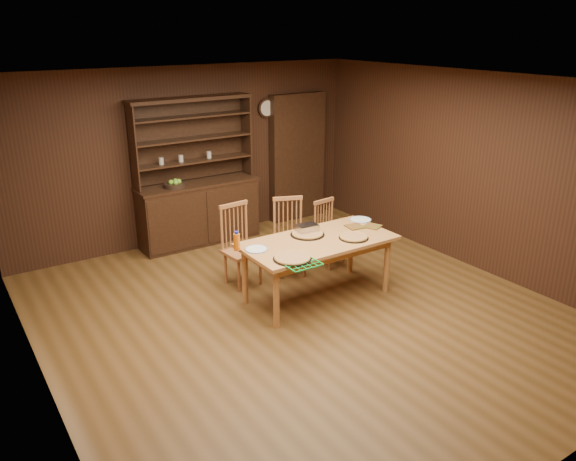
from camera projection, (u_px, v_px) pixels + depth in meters
floor at (302, 314)px, 6.48m from camera, size 6.00×6.00×0.00m
room_shell at (304, 182)px, 5.93m from camera, size 6.00×6.00×6.00m
china_hutch at (198, 205)px, 8.43m from camera, size 1.84×0.52×2.17m
doorway at (297, 157)px, 9.37m from camera, size 1.00×0.18×2.10m
wall_clock at (267, 108)px, 8.83m from camera, size 0.30×0.05×0.30m
dining_table at (318, 246)px, 6.65m from camera, size 1.83×0.91×0.75m
chair_left at (239, 242)px, 7.09m from camera, size 0.46×0.45×1.05m
chair_center at (289, 233)px, 7.42m from camera, size 0.54×0.53×1.02m
chair_right at (328, 231)px, 7.70m from camera, size 0.41×0.39×0.91m
pizza_left at (292, 258)px, 6.07m from camera, size 0.42×0.42×0.04m
pizza_right at (354, 237)px, 6.66m from camera, size 0.35×0.35×0.04m
pizza_center at (307, 234)px, 6.77m from camera, size 0.41×0.41×0.04m
cooling_rack at (300, 262)px, 5.98m from camera, size 0.37×0.37×0.02m
plate_left at (256, 249)px, 6.32m from camera, size 0.26×0.26×0.02m
plate_right at (360, 220)px, 7.27m from camera, size 0.28×0.28×0.02m
foil_dish at (307, 229)px, 6.83m from camera, size 0.26×0.20×0.10m
juice_bottle at (237, 242)px, 6.28m from camera, size 0.07×0.07×0.23m
pot_holder_a at (372, 226)px, 7.04m from camera, size 0.26×0.26×0.01m
pot_holder_b at (355, 227)px, 7.03m from camera, size 0.23×0.23×0.02m
fruit_bowl at (175, 184)px, 8.05m from camera, size 0.31×0.31×0.12m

